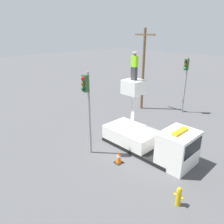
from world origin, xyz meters
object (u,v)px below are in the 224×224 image
object	(u,v)px
traffic_light_across	(186,74)
traffic_cone_rear	(107,128)
worker	(134,66)
bucket_truck	(149,139)
traffic_cone_curbside	(119,157)
traffic_light_pole	(87,98)
fire_hydrant	(179,196)
utility_pole	(143,67)

from	to	relation	value
traffic_light_across	traffic_cone_rear	distance (m)	9.05
worker	bucket_truck	bearing A→B (deg)	0.00
traffic_light_across	traffic_cone_curbside	xyz separation A→B (m)	(1.71, -10.63, -3.37)
worker	traffic_light_pole	world-z (taller)	worker
worker	fire_hydrant	size ratio (longest dim) A/B	1.78
traffic_cone_curbside	utility_pole	distance (m)	10.86
worker	traffic_light_pole	bearing A→B (deg)	-111.10
traffic_cone_rear	traffic_cone_curbside	xyz separation A→B (m)	(3.76, -2.53, 0.11)
worker	traffic_cone_rear	distance (m)	5.91
traffic_light_pole	traffic_cone_rear	bearing A→B (deg)	117.77
bucket_truck	worker	bearing A→B (deg)	180.00
bucket_truck	fire_hydrant	world-z (taller)	bucket_truck
utility_pole	bucket_truck	bearing A→B (deg)	-48.52
traffic_light_pole	traffic_light_across	xyz separation A→B (m)	(0.41, 11.21, -0.04)
worker	traffic_light_across	bearing A→B (deg)	94.97
traffic_cone_curbside	fire_hydrant	bearing A→B (deg)	-6.56
fire_hydrant	traffic_cone_curbside	distance (m)	4.33
bucket_truck	traffic_cone_curbside	world-z (taller)	bucket_truck
worker	traffic_cone_curbside	world-z (taller)	worker
traffic_light_pole	worker	bearing A→B (deg)	68.90
traffic_light_across	worker	bearing A→B (deg)	-85.03
traffic_light_pole	traffic_cone_rear	distance (m)	4.97
traffic_light_pole	traffic_cone_curbside	size ratio (longest dim) A/B	6.75
bucket_truck	traffic_light_pole	bearing A→B (deg)	-131.34
traffic_cone_curbside	traffic_light_pole	bearing A→B (deg)	-164.72
traffic_light_pole	traffic_light_across	size ratio (longest dim) A/B	1.01
worker	utility_pole	world-z (taller)	utility_pole
utility_pole	worker	bearing A→B (deg)	-56.68
worker	utility_pole	size ratio (longest dim) A/B	0.22
traffic_cone_curbside	utility_pole	world-z (taller)	utility_pole
traffic_light_across	fire_hydrant	xyz separation A→B (m)	(6.01, -11.13, -3.26)
traffic_cone_rear	utility_pole	xyz separation A→B (m)	(-1.43, 6.22, 3.94)
worker	traffic_light_pole	xyz separation A→B (m)	(-1.13, -2.93, -1.70)
bucket_truck	traffic_light_pole	distance (m)	4.84
fire_hydrant	utility_pole	bearing A→B (deg)	135.78
bucket_truck	worker	world-z (taller)	worker
traffic_cone_rear	traffic_cone_curbside	distance (m)	4.53
worker	traffic_cone_curbside	xyz separation A→B (m)	(0.99, -2.35, -5.11)
bucket_truck	fire_hydrant	distance (m)	4.80
bucket_truck	traffic_cone_rear	size ratio (longest dim) A/B	10.98
bucket_truck	fire_hydrant	xyz separation A→B (m)	(3.84, -2.85, -0.45)
worker	fire_hydrant	world-z (taller)	worker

